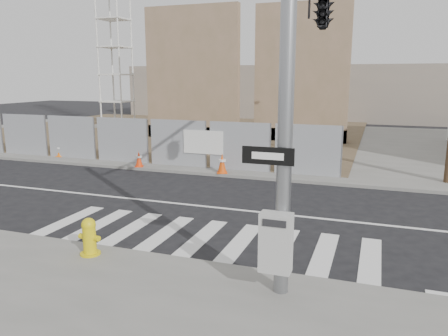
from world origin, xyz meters
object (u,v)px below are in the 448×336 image
(signal_pole, at_px, (313,37))
(traffic_cone_c, at_px, (139,159))
(traffic_cone_b, at_px, (60,150))
(fire_hydrant, at_px, (89,237))
(traffic_cone_d, at_px, (222,163))
(crane_tower, at_px, (113,6))

(signal_pole, xyz_separation_m, traffic_cone_c, (-8.20, 6.27, -4.33))
(signal_pole, distance_m, traffic_cone_b, 15.54)
(signal_pole, height_order, fire_hydrant, signal_pole)
(traffic_cone_d, bearing_deg, traffic_cone_b, 174.36)
(crane_tower, xyz_separation_m, fire_hydrant, (13.22, -21.55, -8.49))
(crane_tower, distance_m, traffic_cone_c, 17.98)
(crane_tower, relative_size, traffic_cone_c, 26.75)
(crane_tower, bearing_deg, fire_hydrant, -58.48)
(signal_pole, bearing_deg, crane_tower, 132.57)
(signal_pole, distance_m, crane_tower, 26.21)
(crane_tower, xyz_separation_m, traffic_cone_b, (4.39, -11.92, -8.58))
(crane_tower, height_order, traffic_cone_b, crane_tower)
(signal_pole, height_order, traffic_cone_b, signal_pole)
(traffic_cone_c, bearing_deg, fire_hydrant, -65.90)
(fire_hydrant, height_order, traffic_cone_d, fire_hydrant)
(traffic_cone_b, height_order, traffic_cone_c, traffic_cone_c)
(fire_hydrant, xyz_separation_m, traffic_cone_d, (-0.10, 8.77, -0.02))
(signal_pole, xyz_separation_m, traffic_cone_b, (-13.11, 7.13, -4.34))
(traffic_cone_d, bearing_deg, fire_hydrant, -89.35)
(traffic_cone_d, bearing_deg, traffic_cone_c, 180.00)
(signal_pole, bearing_deg, traffic_cone_c, 142.62)
(traffic_cone_b, relative_size, traffic_cone_d, 0.82)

